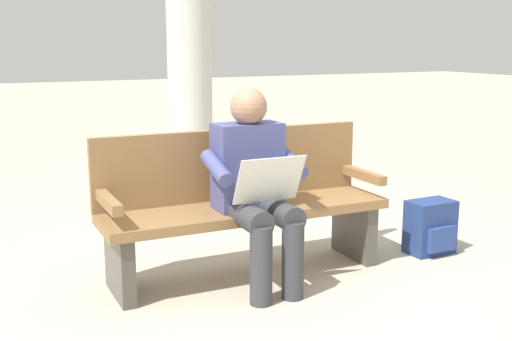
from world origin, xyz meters
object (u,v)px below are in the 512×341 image
(bench_near, at_px, (242,202))
(support_pillar, at_px, (189,12))
(backpack, at_px, (431,227))
(person_seated, at_px, (255,183))

(bench_near, distance_m, support_pillar, 4.09)
(bench_near, height_order, backpack, bench_near)
(person_seated, xyz_separation_m, support_pillar, (-1.09, -3.96, 1.15))
(backpack, relative_size, support_pillar, 0.10)
(person_seated, height_order, backpack, person_seated)
(backpack, bearing_deg, support_pillar, -86.29)
(bench_near, bearing_deg, person_seated, 86.09)
(bench_near, relative_size, backpack, 4.88)
(person_seated, height_order, support_pillar, support_pillar)
(bench_near, height_order, support_pillar, support_pillar)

